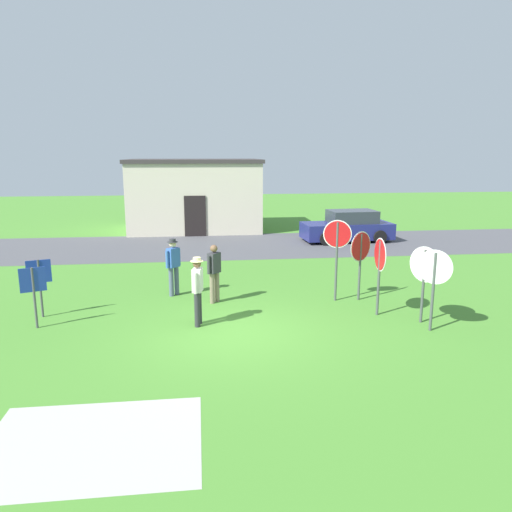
{
  "coord_description": "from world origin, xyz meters",
  "views": [
    {
      "loc": [
        -0.76,
        -10.89,
        4.21
      ],
      "look_at": [
        0.88,
        2.69,
        1.3
      ],
      "focal_mm": 33.85,
      "sensor_mm": 36.0,
      "label": 1
    }
  ],
  "objects_px": {
    "person_with_sunhat": "(173,264)",
    "info_panel_leftmost": "(39,278)",
    "info_panel_middle": "(33,287)",
    "stop_sign_low_front": "(337,246)",
    "person_in_dark_shirt": "(198,287)",
    "stop_sign_leaning_left": "(424,271)",
    "stop_sign_tallest": "(380,263)",
    "stop_sign_nearest": "(434,276)",
    "stop_sign_far_back": "(360,253)",
    "parked_car_on_street": "(348,227)",
    "person_on_left": "(214,270)"
  },
  "relations": [
    {
      "from": "person_with_sunhat",
      "to": "info_panel_leftmost",
      "type": "relative_size",
      "value": 1.13
    },
    {
      "from": "info_panel_middle",
      "to": "info_panel_leftmost",
      "type": "bearing_deg",
      "value": 97.71
    },
    {
      "from": "stop_sign_low_front",
      "to": "person_in_dark_shirt",
      "type": "xyz_separation_m",
      "value": [
        -3.98,
        -1.62,
        -0.65
      ]
    },
    {
      "from": "info_panel_leftmost",
      "to": "info_panel_middle",
      "type": "relative_size",
      "value": 1.0
    },
    {
      "from": "stop_sign_leaning_left",
      "to": "info_panel_leftmost",
      "type": "bearing_deg",
      "value": 170.79
    },
    {
      "from": "stop_sign_tallest",
      "to": "person_in_dark_shirt",
      "type": "xyz_separation_m",
      "value": [
        -4.73,
        -0.23,
        -0.44
      ]
    },
    {
      "from": "stop_sign_nearest",
      "to": "info_panel_leftmost",
      "type": "bearing_deg",
      "value": 167.4
    },
    {
      "from": "stop_sign_far_back",
      "to": "parked_car_on_street",
      "type": "bearing_deg",
      "value": 74.5
    },
    {
      "from": "stop_sign_far_back",
      "to": "person_on_left",
      "type": "xyz_separation_m",
      "value": [
        -4.21,
        0.25,
        -0.44
      ]
    },
    {
      "from": "stop_sign_low_front",
      "to": "person_in_dark_shirt",
      "type": "bearing_deg",
      "value": -157.9
    },
    {
      "from": "stop_sign_nearest",
      "to": "person_in_dark_shirt",
      "type": "bearing_deg",
      "value": 169.44
    },
    {
      "from": "parked_car_on_street",
      "to": "stop_sign_leaning_left",
      "type": "height_order",
      "value": "stop_sign_leaning_left"
    },
    {
      "from": "stop_sign_far_back",
      "to": "stop_sign_low_front",
      "type": "xyz_separation_m",
      "value": [
        -0.7,
        0.01,
        0.24
      ]
    },
    {
      "from": "info_panel_leftmost",
      "to": "stop_sign_far_back",
      "type": "bearing_deg",
      "value": 3.19
    },
    {
      "from": "parked_car_on_street",
      "to": "person_in_dark_shirt",
      "type": "bearing_deg",
      "value": -123.47
    },
    {
      "from": "stop_sign_far_back",
      "to": "stop_sign_leaning_left",
      "type": "xyz_separation_m",
      "value": [
        0.95,
        -2.06,
        -0.06
      ]
    },
    {
      "from": "info_panel_leftmost",
      "to": "person_on_left",
      "type": "bearing_deg",
      "value": 9.25
    },
    {
      "from": "stop_sign_low_front",
      "to": "info_panel_leftmost",
      "type": "height_order",
      "value": "stop_sign_low_front"
    },
    {
      "from": "person_on_left",
      "to": "info_panel_middle",
      "type": "xyz_separation_m",
      "value": [
        -4.43,
        -1.58,
        0.1
      ]
    },
    {
      "from": "stop_sign_nearest",
      "to": "person_in_dark_shirt",
      "type": "distance_m",
      "value": 5.7
    },
    {
      "from": "stop_sign_low_front",
      "to": "parked_car_on_street",
      "type": "bearing_deg",
      "value": 70.6
    },
    {
      "from": "info_panel_leftmost",
      "to": "info_panel_middle",
      "type": "bearing_deg",
      "value": -82.29
    },
    {
      "from": "stop_sign_far_back",
      "to": "person_on_left",
      "type": "distance_m",
      "value": 4.24
    },
    {
      "from": "stop_sign_far_back",
      "to": "stop_sign_leaning_left",
      "type": "distance_m",
      "value": 2.27
    },
    {
      "from": "stop_sign_tallest",
      "to": "stop_sign_far_back",
      "type": "height_order",
      "value": "stop_sign_tallest"
    },
    {
      "from": "stop_sign_nearest",
      "to": "info_panel_leftmost",
      "type": "distance_m",
      "value": 9.9
    },
    {
      "from": "parked_car_on_street",
      "to": "stop_sign_low_front",
      "type": "xyz_separation_m",
      "value": [
        -3.32,
        -9.43,
        0.94
      ]
    },
    {
      "from": "stop_sign_leaning_left",
      "to": "stop_sign_low_front",
      "type": "relative_size",
      "value": 0.83
    },
    {
      "from": "stop_sign_far_back",
      "to": "info_panel_leftmost",
      "type": "relative_size",
      "value": 1.33
    },
    {
      "from": "parked_car_on_street",
      "to": "person_in_dark_shirt",
      "type": "height_order",
      "value": "person_in_dark_shirt"
    },
    {
      "from": "stop_sign_tallest",
      "to": "stop_sign_nearest",
      "type": "relative_size",
      "value": 1.04
    },
    {
      "from": "person_in_dark_shirt",
      "to": "person_on_left",
      "type": "bearing_deg",
      "value": 75.63
    },
    {
      "from": "stop_sign_far_back",
      "to": "stop_sign_nearest",
      "type": "height_order",
      "value": "stop_sign_far_back"
    },
    {
      "from": "stop_sign_leaning_left",
      "to": "person_on_left",
      "type": "bearing_deg",
      "value": 155.85
    },
    {
      "from": "stop_sign_leaning_left",
      "to": "info_panel_leftmost",
      "type": "height_order",
      "value": "stop_sign_leaning_left"
    },
    {
      "from": "person_with_sunhat",
      "to": "stop_sign_low_front",
      "type": "bearing_deg",
      "value": -13.16
    },
    {
      "from": "info_panel_leftmost",
      "to": "parked_car_on_street",
      "type": "bearing_deg",
      "value": 41.14
    },
    {
      "from": "parked_car_on_street",
      "to": "stop_sign_leaning_left",
      "type": "xyz_separation_m",
      "value": [
        -1.67,
        -11.5,
        0.64
      ]
    },
    {
      "from": "stop_sign_leaning_left",
      "to": "person_on_left",
      "type": "distance_m",
      "value": 5.66
    },
    {
      "from": "stop_sign_far_back",
      "to": "stop_sign_nearest",
      "type": "bearing_deg",
      "value": -71.04
    },
    {
      "from": "person_with_sunhat",
      "to": "info_panel_leftmost",
      "type": "bearing_deg",
      "value": -154.47
    },
    {
      "from": "stop_sign_tallest",
      "to": "parked_car_on_street",
      "type": "bearing_deg",
      "value": 76.6
    },
    {
      "from": "person_in_dark_shirt",
      "to": "info_panel_leftmost",
      "type": "xyz_separation_m",
      "value": [
        -4.07,
        1.12,
        0.07
      ]
    },
    {
      "from": "stop_sign_far_back",
      "to": "info_panel_leftmost",
      "type": "xyz_separation_m",
      "value": [
        -8.75,
        -0.49,
        -0.34
      ]
    },
    {
      "from": "stop_sign_far_back",
      "to": "info_panel_middle",
      "type": "bearing_deg",
      "value": -171.27
    },
    {
      "from": "stop_sign_leaning_left",
      "to": "person_on_left",
      "type": "height_order",
      "value": "stop_sign_leaning_left"
    },
    {
      "from": "stop_sign_nearest",
      "to": "stop_sign_leaning_left",
      "type": "relative_size",
      "value": 1.02
    },
    {
      "from": "stop_sign_leaning_left",
      "to": "info_panel_leftmost",
      "type": "distance_m",
      "value": 9.83
    },
    {
      "from": "stop_sign_far_back",
      "to": "person_in_dark_shirt",
      "type": "relative_size",
      "value": 1.17
    },
    {
      "from": "stop_sign_far_back",
      "to": "stop_sign_low_front",
      "type": "bearing_deg",
      "value": 179.01
    }
  ]
}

